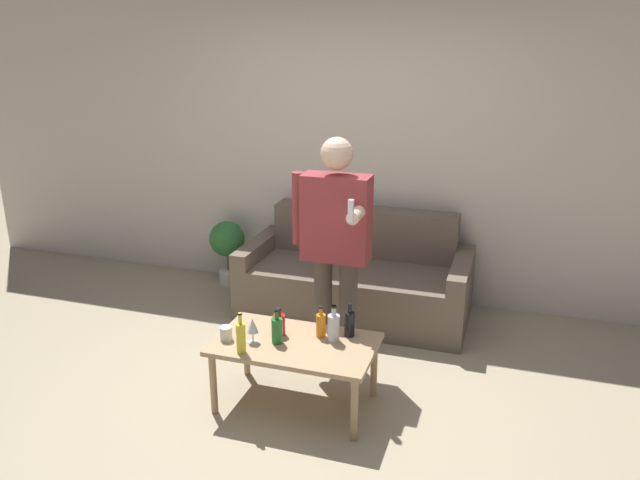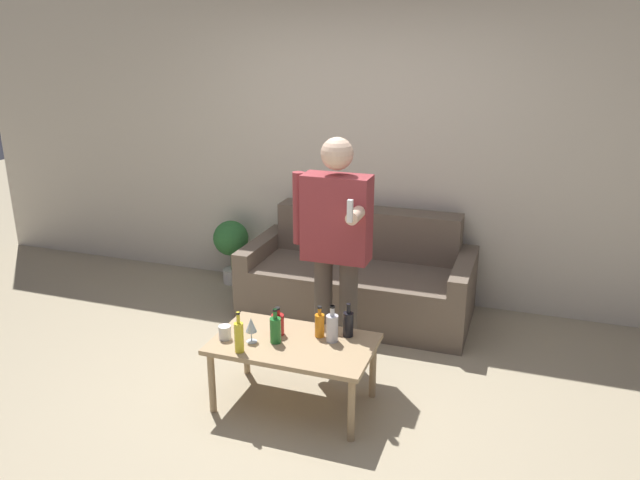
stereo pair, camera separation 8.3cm
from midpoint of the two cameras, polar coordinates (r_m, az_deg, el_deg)
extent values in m
plane|color=tan|center=(4.05, -3.25, -15.39)|extent=(16.00, 16.00, 0.00)
cube|color=beige|center=(5.39, 4.90, 8.76)|extent=(8.00, 0.06, 2.70)
cube|color=#6B5B4C|center=(5.09, 3.50, -5.14)|extent=(1.57, 0.63, 0.43)
cube|color=#6B5B4C|center=(5.41, 4.81, -1.42)|extent=(1.57, 0.25, 0.84)
cube|color=#6B5B4C|center=(5.44, -4.83, -2.79)|extent=(0.14, 0.88, 0.57)
cube|color=#6B5B4C|center=(5.04, 13.33, -5.05)|extent=(0.14, 0.88, 0.57)
cube|color=tan|center=(3.90, -1.82, -9.47)|extent=(1.00, 0.59, 0.03)
cylinder|color=tan|center=(3.99, -9.26, -12.72)|extent=(0.04, 0.04, 0.41)
cylinder|color=tan|center=(3.70, 3.54, -15.23)|extent=(0.04, 0.04, 0.41)
cylinder|color=tan|center=(4.36, -6.21, -9.65)|extent=(0.04, 0.04, 0.41)
cylinder|color=tan|center=(4.10, 5.45, -11.61)|extent=(0.04, 0.04, 0.41)
cylinder|color=#B21E1E|center=(3.96, -3.27, -7.73)|extent=(0.08, 0.08, 0.13)
cylinder|color=#B21E1E|center=(3.92, -3.30, -6.53)|extent=(0.03, 0.03, 0.05)
cylinder|color=black|center=(3.92, -3.30, -6.27)|extent=(0.03, 0.03, 0.01)
cylinder|color=orange|center=(3.93, 0.58, -7.83)|extent=(0.06, 0.06, 0.15)
cylinder|color=orange|center=(3.88, 0.58, -6.48)|extent=(0.02, 0.02, 0.06)
cylinder|color=black|center=(3.87, 0.58, -6.17)|extent=(0.03, 0.03, 0.01)
cylinder|color=silver|center=(3.87, 1.74, -8.08)|extent=(0.08, 0.08, 0.17)
cylinder|color=silver|center=(3.82, 1.76, -6.49)|extent=(0.03, 0.03, 0.07)
cylinder|color=black|center=(3.81, 1.76, -6.12)|extent=(0.03, 0.03, 0.01)
cylinder|color=black|center=(3.94, 3.21, -7.71)|extent=(0.06, 0.06, 0.16)
cylinder|color=black|center=(3.89, 3.24, -6.27)|extent=(0.02, 0.02, 0.06)
cylinder|color=black|center=(3.88, 3.25, -5.94)|extent=(0.03, 0.03, 0.01)
cylinder|color=yellow|center=(3.77, -6.78, -8.85)|extent=(0.06, 0.06, 0.19)
cylinder|color=yellow|center=(3.71, -6.85, -7.07)|extent=(0.02, 0.02, 0.07)
cylinder|color=black|center=(3.70, -6.87, -6.65)|extent=(0.02, 0.02, 0.01)
cylinder|color=#23752D|center=(3.86, -3.47, -8.25)|extent=(0.07, 0.07, 0.16)
cylinder|color=#23752D|center=(3.81, -3.50, -6.76)|extent=(0.03, 0.03, 0.06)
cylinder|color=black|center=(3.80, -3.51, -6.41)|extent=(0.03, 0.03, 0.01)
cylinder|color=silver|center=(3.91, -5.65, -9.21)|extent=(0.07, 0.07, 0.01)
cylinder|color=silver|center=(3.90, -5.67, -8.75)|extent=(0.01, 0.01, 0.07)
cone|color=silver|center=(3.86, -5.71, -7.72)|extent=(0.07, 0.07, 0.09)
cylinder|color=white|center=(3.95, -8.09, -8.36)|extent=(0.08, 0.08, 0.09)
cylinder|color=brown|center=(4.43, 0.86, -6.39)|extent=(0.13, 0.13, 0.78)
cylinder|color=brown|center=(4.38, 3.14, -6.72)|extent=(0.13, 0.13, 0.78)
cube|color=#933338|center=(4.16, 2.09, 2.01)|extent=(0.46, 0.20, 0.59)
sphere|color=beige|center=(4.06, 2.17, 7.89)|extent=(0.22, 0.22, 0.22)
cylinder|color=#933338|center=(4.23, -1.39, 2.92)|extent=(0.08, 0.08, 0.50)
cylinder|color=beige|center=(3.96, 4.05, 2.45)|extent=(0.08, 0.27, 0.08)
cube|color=white|center=(3.79, 3.39, 2.66)|extent=(0.03, 0.03, 0.14)
cylinder|color=silver|center=(5.95, -7.60, -3.26)|extent=(0.18, 0.18, 0.13)
cylinder|color=#476B38|center=(5.89, -7.66, -1.78)|extent=(0.02, 0.02, 0.20)
sphere|color=#337A38|center=(5.82, -7.75, 0.17)|extent=(0.33, 0.33, 0.33)
camera|label=1|loc=(0.04, -89.42, 0.19)|focal=35.00mm
camera|label=2|loc=(0.04, 90.58, -0.19)|focal=35.00mm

